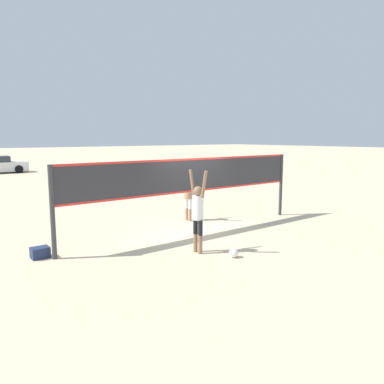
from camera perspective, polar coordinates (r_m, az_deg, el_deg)
ground_plane at (r=11.84m, az=-0.00°, el=-6.12°), size 200.00×200.00×0.00m
volleyball_net at (r=11.54m, az=-0.00°, el=1.82°), size 8.65×0.12×2.32m
player_spiker at (r=9.53m, az=0.91°, el=-2.71°), size 0.28×0.71×2.15m
player_blocker at (r=13.25m, az=-0.57°, el=-0.05°), size 0.28×0.68×1.96m
volleyball at (r=9.46m, az=6.37°, el=-9.21°), size 0.23×0.23×0.23m
gear_bag at (r=10.10m, az=-22.14°, el=-8.54°), size 0.43×0.33×0.27m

